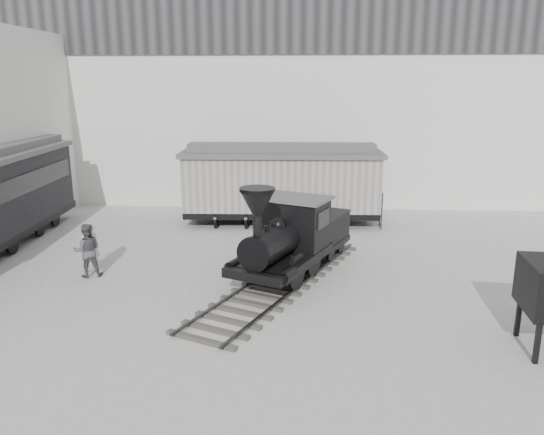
# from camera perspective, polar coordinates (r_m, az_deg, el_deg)

# --- Properties ---
(ground) EXTENTS (90.00, 90.00, 0.00)m
(ground) POSITION_cam_1_polar(r_m,az_deg,el_deg) (15.81, -2.25, -10.49)
(ground) COLOR #9E9E9B
(north_wall) EXTENTS (34.00, 2.51, 11.00)m
(north_wall) POSITION_cam_1_polar(r_m,az_deg,el_deg) (29.31, 0.62, 12.23)
(north_wall) COLOR silver
(north_wall) RESTS_ON ground
(locomotive) EXTENTS (5.98, 9.93, 3.50)m
(locomotive) POSITION_cam_1_polar(r_m,az_deg,el_deg) (18.36, 2.00, -2.59)
(locomotive) COLOR #3F3933
(locomotive) RESTS_ON ground
(boxcar) EXTENTS (9.52, 3.26, 3.86)m
(boxcar) POSITION_cam_1_polar(r_m,az_deg,el_deg) (25.30, 1.02, 3.84)
(boxcar) COLOR black
(boxcar) RESTS_ON ground
(visitor_a) EXTENTS (0.79, 0.73, 1.80)m
(visitor_a) POSITION_cam_1_polar(r_m,az_deg,el_deg) (20.10, -18.98, -3.04)
(visitor_a) COLOR beige
(visitor_a) RESTS_ON ground
(visitor_b) EXTENTS (1.13, 1.01, 1.91)m
(visitor_b) POSITION_cam_1_polar(r_m,az_deg,el_deg) (19.58, -19.25, -3.36)
(visitor_b) COLOR #49484E
(visitor_b) RESTS_ON ground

